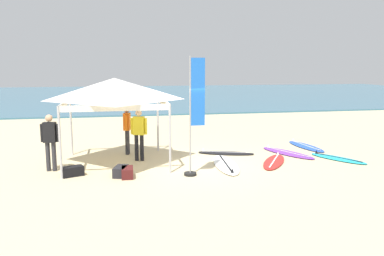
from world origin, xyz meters
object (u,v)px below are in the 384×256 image
object	(u,v)px
surfboard_cyan	(338,158)
person_orange	(127,127)
canopy_tent	(115,89)
banner_flag	(194,121)
surfboard_purple	(287,153)
surfboard_white	(226,164)
surfboard_black	(226,153)
surfboard_red	(274,162)
surfboard_blue	(306,146)
gear_bag_by_pole	(72,171)
gear_bag_on_sand	(121,171)
person_yellow	(139,131)
person_black	(50,139)
gear_bag_near_tent	(127,172)

from	to	relation	value
surfboard_cyan	person_orange	size ratio (longest dim) A/B	1.20
canopy_tent	banner_flag	bearing A→B (deg)	-41.28
surfboard_purple	surfboard_white	world-z (taller)	same
surfboard_black	banner_flag	bearing A→B (deg)	-124.19
surfboard_red	person_orange	xyz separation A→B (m)	(-4.63, 2.23, 0.95)
canopy_tent	surfboard_blue	bearing A→B (deg)	8.40
surfboard_white	person_orange	distance (m)	3.86
surfboard_red	gear_bag_by_pole	size ratio (longest dim) A/B	3.64
canopy_tent	banner_flag	size ratio (longest dim) A/B	0.94
canopy_tent	gear_bag_on_sand	xyz separation A→B (m)	(0.09, -1.59, -2.25)
surfboard_red	person_yellow	distance (m)	4.55
surfboard_purple	person_orange	xyz separation A→B (m)	(-5.63, 1.10, 0.95)
surfboard_white	surfboard_red	xyz separation A→B (m)	(1.65, 0.04, 0.00)
surfboard_purple	gear_bag_by_pole	distance (m)	7.44
surfboard_black	person_orange	size ratio (longest dim) A/B	1.21
surfboard_cyan	person_black	size ratio (longest dim) A/B	1.20
surfboard_red	gear_bag_near_tent	size ratio (longest dim) A/B	3.64
person_orange	banner_flag	distance (m)	3.65
surfboard_white	surfboard_black	distance (m)	1.66
person_yellow	canopy_tent	bearing A→B (deg)	-166.91
surfboard_black	person_orange	distance (m)	3.64
banner_flag	gear_bag_near_tent	distance (m)	2.39
surfboard_white	gear_bag_near_tent	size ratio (longest dim) A/B	4.43
surfboard_purple	banner_flag	xyz separation A→B (m)	(-3.86, -2.04, 1.54)
surfboard_purple	person_yellow	size ratio (longest dim) A/B	1.41
person_yellow	gear_bag_by_pole	size ratio (longest dim) A/B	2.85
person_black	surfboard_cyan	bearing A→B (deg)	-2.48
surfboard_black	surfboard_blue	size ratio (longest dim) A/B	0.91
banner_flag	surfboard_purple	bearing A→B (deg)	27.83
canopy_tent	person_yellow	size ratio (longest dim) A/B	1.86
person_orange	person_yellow	xyz separation A→B (m)	(0.35, -1.06, 0.00)
gear_bag_near_tent	gear_bag_by_pole	distance (m)	1.60
surfboard_red	gear_bag_by_pole	xyz separation A→B (m)	(-6.30, -0.31, 0.10)
canopy_tent	person_yellow	xyz separation A→B (m)	(0.75, 0.17, -1.40)
surfboard_white	banner_flag	bearing A→B (deg)	-144.11
person_orange	gear_bag_near_tent	world-z (taller)	person_orange
surfboard_white	person_orange	size ratio (longest dim) A/B	1.55
person_black	surfboard_purple	bearing A→B (deg)	5.27
banner_flag	gear_bag_on_sand	xyz separation A→B (m)	(-2.09, 0.32, -1.43)
surfboard_blue	banner_flag	distance (m)	6.08
gear_bag_on_sand	surfboard_purple	bearing A→B (deg)	16.13
canopy_tent	surfboard_red	bearing A→B (deg)	-11.21
person_yellow	banner_flag	size ratio (longest dim) A/B	0.50
canopy_tent	person_yellow	world-z (taller)	canopy_tent
gear_bag_near_tent	gear_bag_on_sand	distance (m)	0.25
banner_flag	surfboard_blue	bearing A→B (deg)	30.44
canopy_tent	banner_flag	distance (m)	3.01
person_orange	canopy_tent	bearing A→B (deg)	-108.07
surfboard_white	gear_bag_near_tent	bearing A→B (deg)	-166.95
canopy_tent	surfboard_blue	size ratio (longest dim) A/B	1.40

